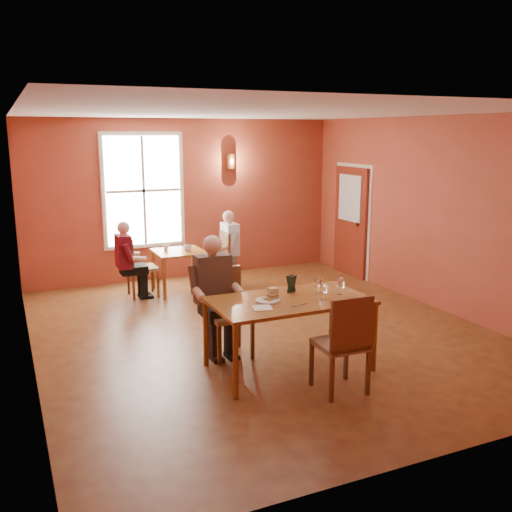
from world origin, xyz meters
name	(u,v)px	position (x,y,z in m)	size (l,w,h in m)	color
ground	(262,332)	(0.00, 0.00, 0.00)	(6.00, 7.00, 0.01)	brown
wall_back	(185,199)	(0.00, 3.50, 1.50)	(6.00, 0.04, 3.00)	brown
wall_front	(444,290)	(0.00, -3.50, 1.50)	(6.00, 0.04, 3.00)	brown
wall_left	(23,244)	(-3.00, 0.00, 1.50)	(0.04, 7.00, 3.00)	brown
wall_right	(436,214)	(3.00, 0.00, 1.50)	(0.04, 7.00, 3.00)	brown
ceiling	(262,112)	(0.00, 0.00, 3.00)	(6.00, 7.00, 0.04)	white
window	(143,191)	(-0.80, 3.45, 1.70)	(1.36, 0.10, 1.96)	white
door	(350,222)	(2.94, 2.30, 1.05)	(0.12, 1.04, 2.10)	maroon
wall_sconce	(231,161)	(0.90, 3.40, 2.20)	(0.16, 0.16, 0.28)	brown
main_table	(289,334)	(-0.24, -1.28, 0.43)	(1.82, 1.02, 0.85)	brown
chair_diner_main	(229,314)	(-0.74, -0.63, 0.55)	(0.48, 0.48, 1.09)	#482C11
diner_main	(230,301)	(-0.74, -0.66, 0.72)	(0.58, 0.58, 1.45)	black
chair_empty	(340,342)	(-0.01, -2.03, 0.55)	(0.49, 0.49, 1.10)	#5C3416
plate_food	(268,300)	(-0.51, -1.26, 0.87)	(0.29, 0.29, 0.04)	white
sandwich	(273,294)	(-0.42, -1.22, 0.91)	(0.10, 0.10, 0.12)	#E0B87E
goblet_a	(318,284)	(0.20, -1.19, 0.96)	(0.08, 0.08, 0.21)	white
goblet_b	(340,286)	(0.39, -1.38, 0.96)	(0.09, 0.09, 0.22)	white
goblet_c	(323,291)	(0.11, -1.46, 0.95)	(0.08, 0.08, 0.20)	silver
menu_stand	(291,284)	(-0.08, -1.02, 0.96)	(0.12, 0.06, 0.21)	black
knife	(299,305)	(-0.26, -1.55, 0.86)	(0.21, 0.02, 0.00)	white
napkin	(263,308)	(-0.67, -1.47, 0.86)	(0.21, 0.21, 0.01)	white
sunglasses	(345,300)	(0.31, -1.60, 0.86)	(0.15, 0.05, 0.02)	black
second_table	(180,271)	(-0.45, 2.46, 0.37)	(0.83, 0.83, 0.74)	brown
chair_diner_white	(215,261)	(0.20, 2.46, 0.50)	(0.44, 0.44, 1.00)	#452517
diner_white	(216,252)	(0.23, 2.46, 0.66)	(0.53, 0.53, 1.32)	silver
chair_diner_maroon	(142,266)	(-1.10, 2.46, 0.52)	(0.46, 0.46, 1.03)	brown
diner_maroon	(140,260)	(-1.13, 2.46, 0.64)	(0.51, 0.51, 1.28)	maroon
cup_a	(187,248)	(-0.32, 2.38, 0.79)	(0.13, 0.13, 0.10)	white
cup_b	(166,248)	(-0.65, 2.59, 0.78)	(0.10, 0.10, 0.10)	white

